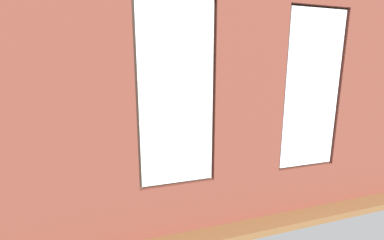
% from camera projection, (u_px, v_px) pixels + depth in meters
% --- Properties ---
extents(ground_plane, '(6.99, 6.01, 0.10)m').
position_uv_depth(ground_plane, '(191.00, 160.00, 6.26)').
color(ground_plane, brown).
extents(brick_wall_with_windows, '(6.39, 0.30, 3.51)m').
position_uv_depth(brick_wall_with_windows, '(248.00, 101.00, 3.44)').
color(brick_wall_with_windows, brown).
rests_on(brick_wall_with_windows, ground_plane).
extents(white_wall_right, '(0.10, 5.01, 3.51)m').
position_uv_depth(white_wall_right, '(33.00, 90.00, 4.78)').
color(white_wall_right, silver).
rests_on(white_wall_right, ground_plane).
extents(couch_by_window, '(2.01, 0.87, 0.80)m').
position_uv_depth(couch_by_window, '(228.00, 178.00, 4.35)').
color(couch_by_window, black).
rests_on(couch_by_window, ground_plane).
extents(couch_left, '(0.98, 2.02, 0.80)m').
position_uv_depth(couch_left, '(294.00, 143.00, 6.34)').
color(couch_left, black).
rests_on(couch_left, ground_plane).
extents(coffee_table, '(1.26, 0.74, 0.44)m').
position_uv_depth(coffee_table, '(175.00, 140.00, 6.37)').
color(coffee_table, tan).
rests_on(coffee_table, ground_plane).
extents(cup_ceramic, '(0.07, 0.07, 0.08)m').
position_uv_depth(cup_ceramic, '(168.00, 136.00, 6.39)').
color(cup_ceramic, '#B23D38').
rests_on(cup_ceramic, coffee_table).
extents(candle_jar, '(0.08, 0.08, 0.11)m').
position_uv_depth(candle_jar, '(180.00, 137.00, 6.27)').
color(candle_jar, '#B7333D').
rests_on(candle_jar, coffee_table).
extents(table_plant_small, '(0.11, 0.11, 0.18)m').
position_uv_depth(table_plant_small, '(175.00, 134.00, 6.34)').
color(table_plant_small, brown).
rests_on(table_plant_small, coffee_table).
extents(remote_gray, '(0.18, 0.11, 0.02)m').
position_uv_depth(remote_gray, '(161.00, 140.00, 6.14)').
color(remote_gray, '#59595B').
rests_on(remote_gray, coffee_table).
extents(remote_black, '(0.16, 0.15, 0.02)m').
position_uv_depth(remote_black, '(187.00, 135.00, 6.58)').
color(remote_black, black).
rests_on(remote_black, coffee_table).
extents(media_console, '(1.20, 0.42, 0.58)m').
position_uv_depth(media_console, '(59.00, 161.00, 5.22)').
color(media_console, black).
rests_on(media_console, ground_plane).
extents(tv_flatscreen, '(0.91, 0.20, 0.64)m').
position_uv_depth(tv_flatscreen, '(56.00, 132.00, 5.10)').
color(tv_flatscreen, black).
rests_on(tv_flatscreen, media_console).
extents(papasan_chair, '(1.02, 1.02, 0.66)m').
position_uv_depth(papasan_chair, '(166.00, 127.00, 7.55)').
color(papasan_chair, olive).
rests_on(papasan_chair, ground_plane).
extents(potted_plant_by_left_couch, '(0.27, 0.27, 0.61)m').
position_uv_depth(potted_plant_by_left_couch, '(250.00, 128.00, 7.56)').
color(potted_plant_by_left_couch, gray).
rests_on(potted_plant_by_left_couch, ground_plane).
extents(potted_plant_between_couches, '(0.61, 0.61, 0.97)m').
position_uv_depth(potted_plant_between_couches, '(298.00, 151.00, 4.76)').
color(potted_plant_between_couches, brown).
rests_on(potted_plant_between_couches, ground_plane).
extents(potted_plant_beside_window_right, '(0.59, 0.59, 1.07)m').
position_uv_depth(potted_plant_beside_window_right, '(92.00, 178.00, 3.56)').
color(potted_plant_beside_window_right, '#9E5638').
rests_on(potted_plant_beside_window_right, ground_plane).
extents(potted_plant_foreground_right, '(0.77, 0.72, 1.17)m').
position_uv_depth(potted_plant_foreground_right, '(84.00, 125.00, 7.21)').
color(potted_plant_foreground_right, '#9E5638').
rests_on(potted_plant_foreground_right, ground_plane).
extents(potted_plant_corner_far_left, '(0.63, 0.63, 0.95)m').
position_uv_depth(potted_plant_corner_far_left, '(353.00, 150.00, 4.96)').
color(potted_plant_corner_far_left, brown).
rests_on(potted_plant_corner_far_left, ground_plane).
extents(potted_plant_near_tv, '(1.10, 1.11, 1.24)m').
position_uv_depth(potted_plant_near_tv, '(81.00, 155.00, 4.32)').
color(potted_plant_near_tv, '#47423D').
rests_on(potted_plant_near_tv, ground_plane).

